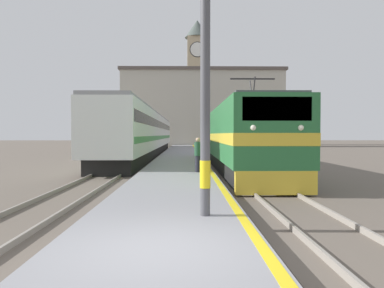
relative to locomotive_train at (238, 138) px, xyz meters
name	(u,v)px	position (x,y,z in m)	size (l,w,h in m)	color
ground_plane	(181,157)	(-3.47, 14.20, -1.89)	(200.00, 200.00, 0.00)	#60564C
platform	(180,158)	(-3.47, 9.20, -1.72)	(3.56, 140.00, 0.36)	gray
rail_track_near	(222,160)	(0.00, 9.20, -1.86)	(2.83, 140.00, 0.16)	#60564C
rail_track_far	(138,160)	(-6.98, 9.20, -1.86)	(2.83, 140.00, 0.16)	#60564C
locomotive_train	(238,138)	(0.00, 0.00, 0.00)	(2.92, 18.58, 4.67)	black
passenger_train	(147,133)	(-6.98, 16.23, 0.35)	(2.92, 40.27, 4.19)	black
catenary_mast	(212,11)	(-2.47, -13.49, 2.88)	(2.91, 0.23, 8.62)	#4C4C51
person_on_platform	(198,154)	(-2.46, -4.08, -0.69)	(0.34, 0.34, 1.62)	#23232D
clock_tower	(197,79)	(-0.65, 56.69, 11.89)	(5.10, 5.10, 25.90)	tan
station_building	(202,108)	(-0.10, 44.88, 4.88)	(28.46, 7.98, 13.50)	#B7B2A3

